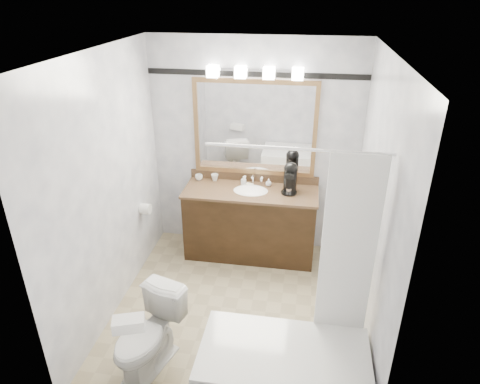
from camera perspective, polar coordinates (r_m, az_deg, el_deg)
room at (r=3.79m, az=-0.61°, el=-0.96°), size 2.42×2.62×2.52m
vanity at (r=5.06m, az=1.39°, el=-3.94°), size 1.53×0.58×0.97m
mirror at (r=4.87m, az=1.96°, el=8.47°), size 1.40×0.04×1.10m
vanity_light_bar at (r=4.67m, az=1.99°, el=15.70°), size 1.02×0.14×0.12m
accent_stripe at (r=4.74m, az=2.09°, el=15.44°), size 2.40×0.01×0.06m
bathtub at (r=3.63m, az=6.20°, el=-22.09°), size 1.30×0.75×1.96m
tp_roll at (r=4.90m, az=-12.49°, el=-2.21°), size 0.11×0.12×0.12m
toilet at (r=3.80m, az=-12.22°, el=-18.25°), size 0.58×0.78×0.70m
tissue_box at (r=3.35m, az=-14.63°, el=-16.62°), size 0.26×0.19×0.09m
coffee_maker at (r=4.81m, az=6.72°, el=2.03°), size 0.18×0.23×0.35m
cup_left at (r=5.14m, az=-5.50°, el=1.97°), size 0.12×0.12×0.07m
cup_right at (r=5.11m, az=-3.39°, el=1.96°), size 0.09×0.09×0.08m
soap_bottle_a at (r=4.99m, az=0.47°, el=1.54°), size 0.06×0.06×0.10m
soap_bottle_b at (r=4.97m, az=3.82°, el=1.28°), size 0.08×0.08×0.09m
soap_bar at (r=4.97m, az=1.27°, el=0.97°), size 0.10×0.08×0.03m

